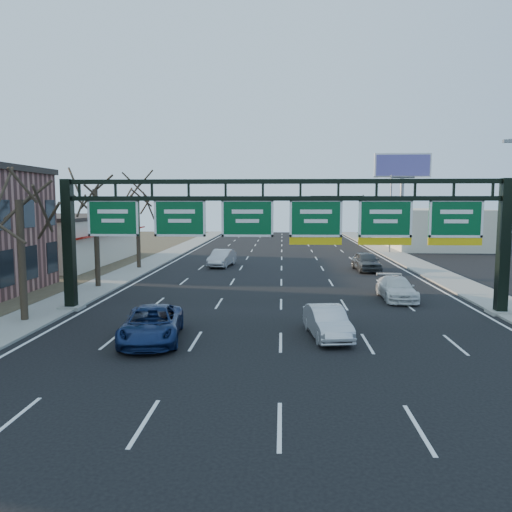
# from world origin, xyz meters

# --- Properties ---
(ground) EXTENTS (160.00, 160.00, 0.00)m
(ground) POSITION_xyz_m (0.00, 0.00, 0.00)
(ground) COLOR black
(ground) RESTS_ON ground
(sidewalk_left) EXTENTS (3.00, 120.00, 0.12)m
(sidewalk_left) POSITION_xyz_m (-12.80, 20.00, 0.06)
(sidewalk_left) COLOR gray
(sidewalk_left) RESTS_ON ground
(sidewalk_right) EXTENTS (3.00, 120.00, 0.12)m
(sidewalk_right) POSITION_xyz_m (12.80, 20.00, 0.06)
(sidewalk_right) COLOR gray
(sidewalk_right) RESTS_ON ground
(lane_markings) EXTENTS (21.60, 120.00, 0.01)m
(lane_markings) POSITION_xyz_m (0.00, 20.00, 0.01)
(lane_markings) COLOR white
(lane_markings) RESTS_ON ground
(sign_gantry) EXTENTS (24.60, 1.20, 7.20)m
(sign_gantry) POSITION_xyz_m (0.16, 8.00, 4.63)
(sign_gantry) COLOR black
(sign_gantry) RESTS_ON ground
(cream_strip) EXTENTS (10.90, 18.40, 4.70)m
(cream_strip) POSITION_xyz_m (-21.48, 29.00, 2.36)
(cream_strip) COLOR beige
(cream_strip) RESTS_ON ground
(building_right_distant) EXTENTS (12.00, 20.00, 5.00)m
(building_right_distant) POSITION_xyz_m (20.00, 50.00, 2.50)
(building_right_distant) COLOR beige
(building_right_distant) RESTS_ON ground
(tree_gantry) EXTENTS (3.60, 3.60, 8.48)m
(tree_gantry) POSITION_xyz_m (-12.80, 5.00, 7.11)
(tree_gantry) COLOR black
(tree_gantry) RESTS_ON sidewalk_left
(tree_mid) EXTENTS (3.60, 3.60, 9.24)m
(tree_mid) POSITION_xyz_m (-12.80, 15.00, 7.85)
(tree_mid) COLOR black
(tree_mid) RESTS_ON sidewalk_left
(tree_far) EXTENTS (3.60, 3.60, 8.86)m
(tree_far) POSITION_xyz_m (-12.80, 25.00, 7.48)
(tree_far) COLOR black
(tree_far) RESTS_ON sidewalk_left
(streetlight_far) EXTENTS (2.15, 0.22, 9.00)m
(streetlight_far) POSITION_xyz_m (12.47, 40.00, 5.08)
(streetlight_far) COLOR slate
(streetlight_far) RESTS_ON sidewalk_right
(billboard_right) EXTENTS (7.00, 0.50, 12.00)m
(billboard_right) POSITION_xyz_m (15.00, 44.98, 9.06)
(billboard_right) COLOR slate
(billboard_right) RESTS_ON ground
(traffic_signal_mast) EXTENTS (10.16, 0.54, 7.00)m
(traffic_signal_mast) POSITION_xyz_m (5.69, 55.00, 5.50)
(traffic_signal_mast) COLOR black
(traffic_signal_mast) RESTS_ON ground
(car_blue_suv) EXTENTS (3.10, 5.52, 1.46)m
(car_blue_suv) POSITION_xyz_m (-5.55, 1.95, 0.73)
(car_blue_suv) COLOR navy
(car_blue_suv) RESTS_ON ground
(car_silver_sedan) EXTENTS (2.05, 4.34, 1.37)m
(car_silver_sedan) POSITION_xyz_m (2.05, 2.91, 0.69)
(car_silver_sedan) COLOR #BBBCC0
(car_silver_sedan) RESTS_ON ground
(car_white_wagon) EXTENTS (1.93, 4.72, 1.37)m
(car_white_wagon) POSITION_xyz_m (7.07, 11.82, 0.68)
(car_white_wagon) COLOR white
(car_white_wagon) RESTS_ON ground
(car_grey_far) EXTENTS (2.21, 4.93, 1.65)m
(car_grey_far) POSITION_xyz_m (7.36, 24.69, 0.82)
(car_grey_far) COLOR #3B3E40
(car_grey_far) RESTS_ON ground
(car_silver_distant) EXTENTS (2.34, 4.91, 1.55)m
(car_silver_distant) POSITION_xyz_m (-5.54, 26.97, 0.78)
(car_silver_distant) COLOR #B4B4B9
(car_silver_distant) RESTS_ON ground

